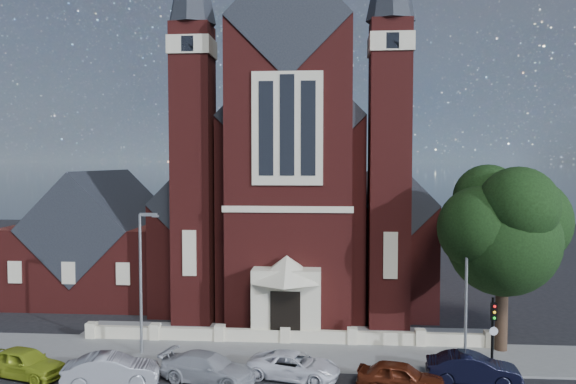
% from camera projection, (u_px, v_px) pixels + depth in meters
% --- Properties ---
extents(ground, '(120.00, 120.00, 0.00)m').
position_uv_depth(ground, '(294.00, 307.00, 42.20)').
color(ground, black).
rests_on(ground, ground).
extents(pavement_strip, '(60.00, 5.00, 0.12)m').
position_uv_depth(pavement_strip, '(283.00, 355.00, 31.74)').
color(pavement_strip, slate).
rests_on(pavement_strip, ground).
extents(forecourt_paving, '(26.00, 3.00, 0.14)m').
position_uv_depth(forecourt_paving, '(288.00, 334.00, 35.72)').
color(forecourt_paving, slate).
rests_on(forecourt_paving, ground).
extents(forecourt_wall, '(24.00, 0.40, 0.90)m').
position_uv_depth(forecourt_wall, '(285.00, 344.00, 33.73)').
color(forecourt_wall, beige).
rests_on(forecourt_wall, ground).
extents(church, '(20.01, 34.90, 29.20)m').
position_uv_depth(church, '(300.00, 193.00, 49.67)').
color(church, '#551916').
rests_on(church, ground).
extents(parish_hall, '(12.00, 12.20, 10.24)m').
position_uv_depth(parish_hall, '(103.00, 246.00, 46.13)').
color(parish_hall, '#551916').
rests_on(parish_hall, ground).
extents(street_tree, '(6.40, 6.60, 10.70)m').
position_uv_depth(street_tree, '(507.00, 232.00, 31.66)').
color(street_tree, black).
rests_on(street_tree, ground).
extents(street_lamp_left, '(1.16, 0.22, 8.09)m').
position_uv_depth(street_lamp_left, '(142.00, 275.00, 31.57)').
color(street_lamp_left, gray).
rests_on(street_lamp_left, ground).
extents(street_lamp_right, '(1.16, 0.22, 8.09)m').
position_uv_depth(street_lamp_right, '(468.00, 279.00, 30.27)').
color(street_lamp_right, gray).
rests_on(street_lamp_right, ground).
extents(traffic_signal, '(0.28, 0.42, 4.00)m').
position_uv_depth(traffic_signal, '(493.00, 325.00, 28.74)').
color(traffic_signal, black).
rests_on(traffic_signal, ground).
extents(car_lime_van, '(4.73, 2.93, 1.50)m').
position_uv_depth(car_lime_van, '(24.00, 363.00, 28.48)').
color(car_lime_van, '#99AA22').
rests_on(car_lime_van, ground).
extents(car_silver_a, '(4.79, 2.51, 1.50)m').
position_uv_depth(car_silver_a, '(112.00, 370.00, 27.48)').
color(car_silver_a, gray).
rests_on(car_silver_a, ground).
extents(car_silver_b, '(5.19, 3.17, 1.41)m').
position_uv_depth(car_silver_b, '(208.00, 368.00, 27.90)').
color(car_silver_b, '#A9ABB0').
rests_on(car_silver_b, ground).
extents(car_white_suv, '(5.03, 3.18, 1.29)m').
position_uv_depth(car_white_suv, '(294.00, 366.00, 28.34)').
color(car_white_suv, white).
rests_on(car_white_suv, ground).
extents(car_dark_red, '(4.40, 2.54, 1.41)m').
position_uv_depth(car_dark_red, '(401.00, 377.00, 26.70)').
color(car_dark_red, '#531E0E').
rests_on(car_dark_red, ground).
extents(car_navy, '(4.62, 2.02, 1.48)m').
position_uv_depth(car_navy, '(473.00, 369.00, 27.65)').
color(car_navy, black).
rests_on(car_navy, ground).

